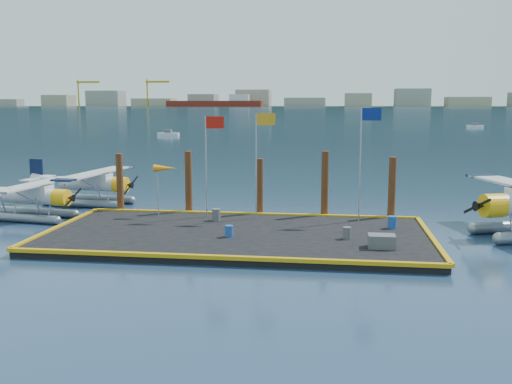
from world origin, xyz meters
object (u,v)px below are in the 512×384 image
at_px(drum_1, 229,231).
at_px(crate, 382,241).
at_px(piling_4, 392,190).
at_px(piling_3, 325,186).
at_px(piling_0, 120,185).
at_px(flagpole_blue, 364,147).
at_px(windsock, 165,169).
at_px(piling_2, 260,189).
at_px(drum_2, 347,233).
at_px(piling_1, 189,185).
at_px(seaplane_b, 31,198).
at_px(drum_4, 392,222).
at_px(flagpole_yellow, 260,149).
at_px(flagpole_red, 209,151).
at_px(seaplane_c, 92,186).
at_px(drum_5, 216,215).

distance_m(drum_1, crate, 7.65).
bearing_deg(piling_4, piling_3, 180.00).
bearing_deg(drum_1, piling_0, 141.79).
bearing_deg(flagpole_blue, windsock, 180.00).
bearing_deg(piling_2, drum_2, -49.49).
relative_size(drum_1, piling_1, 0.14).
relative_size(seaplane_b, drum_4, 12.73).
distance_m(crate, windsock, 13.99).
height_order(drum_2, crate, crate).
bearing_deg(piling_2, flagpole_blue, -14.48).
xyz_separation_m(windsock, piling_3, (9.53, 1.60, -1.08)).
bearing_deg(piling_1, drum_1, -60.00).
distance_m(drum_4, flagpole_yellow, 8.60).
bearing_deg(crate, piling_2, 131.39).
bearing_deg(piling_3, flagpole_blue, -36.07).
xyz_separation_m(flagpole_red, piling_2, (2.79, 1.60, -2.50)).
distance_m(seaplane_c, piling_2, 12.86).
bearing_deg(seaplane_b, drum_5, 94.10).
distance_m(seaplane_c, piling_3, 16.76).
xyz_separation_m(seaplane_b, flagpole_blue, (20.24, 0.26, 3.37)).
bearing_deg(drum_1, piling_2, 83.41).
xyz_separation_m(flagpole_blue, piling_3, (-2.20, 1.60, -2.54)).
relative_size(flagpole_yellow, piling_0, 1.55).
bearing_deg(drum_1, flagpole_blue, 35.17).
distance_m(seaplane_b, drum_4, 21.83).
bearing_deg(crate, drum_5, 150.32).
xyz_separation_m(drum_1, piling_1, (-3.75, 6.49, 1.40)).
bearing_deg(windsock, seaplane_c, 143.68).
xyz_separation_m(windsock, piling_2, (5.53, 1.60, -1.33)).
bearing_deg(flagpole_blue, piling_2, 165.52).
bearing_deg(flagpole_red, drum_4, -9.43).
bearing_deg(flagpole_red, piling_2, 29.80).
bearing_deg(piling_2, piling_1, 180.00).
height_order(crate, piling_2, piling_2).
bearing_deg(seaplane_c, piling_1, 73.55).
relative_size(seaplane_b, seaplane_c, 0.96).
height_order(drum_5, flagpole_yellow, flagpole_yellow).
distance_m(seaplane_c, piling_4, 20.68).
xyz_separation_m(drum_4, piling_4, (0.27, 3.35, 1.26)).
bearing_deg(flagpole_yellow, drum_1, -101.01).
bearing_deg(piling_0, piling_1, 0.00).
relative_size(flagpole_red, windsock, 1.92).
bearing_deg(piling_2, drum_5, -130.82).
distance_m(drum_4, drum_5, 9.99).
bearing_deg(flagpole_yellow, flagpole_blue, -0.00).
height_order(seaplane_b, flagpole_blue, flagpole_blue).
bearing_deg(drum_4, piling_0, 168.69).
xyz_separation_m(drum_1, drum_4, (8.48, 3.15, 0.04)).
distance_m(drum_1, piling_1, 7.63).
height_order(seaplane_b, drum_2, seaplane_b).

